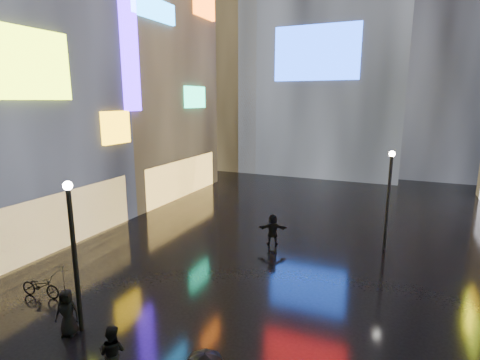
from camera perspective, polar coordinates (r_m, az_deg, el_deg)
The scene contains 11 objects.
ground at distance 21.49m, azimuth 8.60°, elevation -8.98°, with size 140.00×140.00×0.00m, color black.
building_left_far at distance 33.12m, azimuth -16.76°, elevation 17.32°, with size 10.28×12.00×22.00m.
tower_flank_right at distance 46.58m, azimuth 30.25°, elevation 22.08°, with size 12.00×12.00×34.00m, color black.
tower_flank_left at distance 45.89m, azimuth -1.26°, elevation 18.73°, with size 10.00×10.00×26.00m, color black.
lamp_near at distance 13.46m, azimuth -23.99°, elevation -9.56°, with size 0.30×0.30×5.20m.
lamp_far at distance 20.54m, azimuth 21.70°, elevation -2.10°, with size 0.30×0.30×5.20m.
pedestrian_1 at distance 11.93m, azimuth -18.89°, elevation -23.66°, with size 0.80×0.62×1.64m, color black.
pedestrian_4 at distance 14.30m, azimuth -24.83°, elevation -17.85°, with size 0.78×0.51×1.60m, color black.
pedestrian_5 at distance 20.34m, azimuth 5.00°, elevation -7.56°, with size 1.58×0.50×1.70m, color black.
umbrella_2 at distance 13.75m, azimuth -25.29°, elevation -13.38°, with size 0.93×0.95×0.85m, color black.
bicycle at distance 17.31m, azimuth -28.11°, elevation -14.07°, with size 0.61×1.74×0.91m, color black.
Camera 1 is at (4.95, 0.54, 7.67)m, focal length 28.00 mm.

